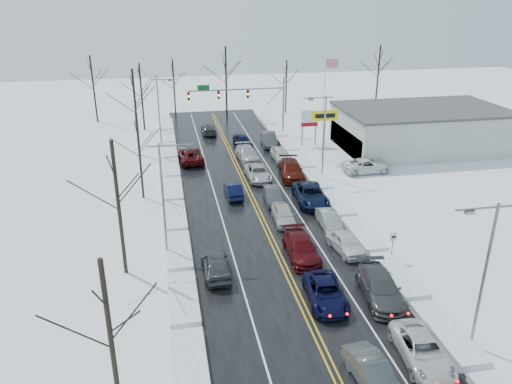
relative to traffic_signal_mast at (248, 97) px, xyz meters
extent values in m
plane|color=white|center=(-3.45, -27.99, -5.48)|extent=(160.00, 160.00, 0.00)
cube|color=black|center=(-3.45, -25.99, -5.47)|extent=(14.00, 84.00, 0.01)
cube|color=white|center=(-11.05, -25.99, -5.48)|extent=(1.91, 72.00, 0.50)
cube|color=white|center=(4.15, -25.99, -5.48)|extent=(1.91, 72.00, 0.50)
cylinder|color=slate|center=(5.05, 0.01, -1.48)|extent=(0.24, 0.24, 8.00)
cylinder|color=slate|center=(-1.45, 0.01, 1.02)|extent=(13.00, 0.18, 0.18)
cylinder|color=slate|center=(3.85, 0.01, -0.08)|extent=(2.33, 0.10, 2.33)
cube|color=#0C591E|center=(-5.95, 0.01, 1.42)|extent=(1.60, 0.08, 0.70)
cube|color=black|center=(0.05, 0.01, 0.37)|extent=(0.32, 0.25, 1.05)
sphere|color=#3F0705|center=(0.05, -0.15, 0.67)|extent=(0.20, 0.20, 0.20)
sphere|color=orange|center=(0.05, -0.15, 0.37)|extent=(0.22, 0.22, 0.22)
sphere|color=black|center=(0.05, -0.15, 0.07)|extent=(0.20, 0.20, 0.20)
cube|color=black|center=(-3.95, 0.01, 0.37)|extent=(0.32, 0.25, 1.05)
sphere|color=#3F0705|center=(-3.95, -0.15, 0.67)|extent=(0.20, 0.20, 0.20)
sphere|color=orange|center=(-3.95, -0.15, 0.37)|extent=(0.22, 0.22, 0.22)
sphere|color=black|center=(-3.95, -0.15, 0.07)|extent=(0.20, 0.20, 0.20)
cube|color=black|center=(-7.95, 0.01, 0.37)|extent=(0.32, 0.25, 1.05)
sphere|color=#3F0705|center=(-7.95, -0.15, 0.67)|extent=(0.20, 0.20, 0.20)
sphere|color=orange|center=(-7.95, -0.15, 0.37)|extent=(0.22, 0.22, 0.22)
sphere|color=black|center=(-7.95, -0.15, 0.07)|extent=(0.20, 0.20, 0.20)
cylinder|color=slate|center=(7.05, -11.99, -2.68)|extent=(0.20, 0.20, 5.60)
cube|color=yellow|center=(7.05, -11.99, -0.08)|extent=(3.20, 0.30, 1.20)
cube|color=black|center=(7.05, -12.16, -0.08)|extent=(2.40, 0.04, 0.50)
cylinder|color=slate|center=(6.15, -5.99, -3.48)|extent=(0.16, 0.16, 4.00)
cylinder|color=slate|center=(7.95, -5.99, -3.48)|extent=(0.16, 0.16, 4.00)
cube|color=white|center=(7.05, -5.99, -1.18)|extent=(2.20, 0.22, 0.70)
cube|color=white|center=(7.05, -5.99, -1.98)|extent=(2.20, 0.22, 0.70)
cube|color=#A10C15|center=(7.05, -5.99, -2.68)|extent=(2.20, 0.22, 0.50)
cylinder|color=slate|center=(4.75, -35.99, -4.38)|extent=(0.08, 0.08, 2.20)
cube|color=white|center=(4.75, -35.99, -3.48)|extent=(0.55, 0.05, 0.70)
cube|color=black|center=(4.75, -36.03, -3.48)|extent=(0.35, 0.02, 0.15)
cylinder|color=silver|center=(11.55, 2.01, -0.48)|extent=(0.14, 0.14, 10.00)
cube|color=beige|center=(20.55, -9.99, -2.98)|extent=(20.00, 12.00, 5.00)
cube|color=#262628|center=(10.60, -9.99, -3.88)|extent=(0.10, 11.00, 2.80)
cube|color=#3F3F42|center=(20.55, -9.99, -0.33)|extent=(20.40, 12.40, 0.30)
cylinder|color=slate|center=(5.05, -45.99, -0.98)|extent=(0.18, 0.18, 9.00)
cylinder|color=slate|center=(4.25, -45.99, 3.32)|extent=(3.20, 0.12, 0.12)
cube|color=slate|center=(3.45, -45.99, 3.17)|extent=(0.50, 0.25, 0.18)
cylinder|color=slate|center=(5.05, -17.99, -0.98)|extent=(0.18, 0.18, 9.00)
cylinder|color=slate|center=(4.25, -17.99, 3.32)|extent=(3.20, 0.12, 0.12)
cube|color=slate|center=(3.45, -17.99, 3.17)|extent=(0.50, 0.25, 0.18)
cylinder|color=slate|center=(-11.95, -31.99, -0.98)|extent=(0.18, 0.18, 9.00)
cylinder|color=slate|center=(-11.15, -31.99, 3.32)|extent=(3.20, 0.12, 0.12)
cube|color=slate|center=(-10.35, -31.99, 3.17)|extent=(0.50, 0.25, 0.18)
cylinder|color=slate|center=(-11.95, -3.99, -0.98)|extent=(0.18, 0.18, 9.00)
cylinder|color=slate|center=(-11.15, -3.99, 3.32)|extent=(3.20, 0.12, 0.12)
cube|color=slate|center=(-10.35, -3.99, 3.17)|extent=(0.50, 0.25, 0.18)
cylinder|color=#2D231C|center=(-14.45, -47.99, -0.98)|extent=(0.24, 0.24, 9.00)
cylinder|color=#2D231C|center=(-14.95, -33.99, -0.48)|extent=(0.27, 0.27, 10.00)
cylinder|color=#2D231C|center=(-13.95, -19.99, -1.23)|extent=(0.23, 0.23, 8.50)
cylinder|color=#2D231C|center=(-14.65, -5.99, -0.23)|extent=(0.28, 0.28, 10.50)
cylinder|color=#2D231C|center=(-14.25, 6.01, -0.73)|extent=(0.25, 0.25, 9.50)
cylinder|color=#2D231C|center=(-21.45, 12.01, -0.48)|extent=(0.27, 0.27, 10.00)
cylinder|color=#2D231C|center=(-9.45, 13.01, -0.98)|extent=(0.24, 0.24, 9.00)
cylinder|color=#2D231C|center=(-1.45, 11.01, 0.02)|extent=(0.29, 0.29, 11.00)
cylinder|color=#2D231C|center=(8.55, 12.51, -1.23)|extent=(0.23, 0.23, 8.50)
cylinder|color=#2D231C|center=(24.55, 13.01, -0.23)|extent=(0.28, 0.28, 10.50)
imported|color=black|center=(-1.85, -40.23, -5.48)|extent=(2.74, 5.23, 1.41)
imported|color=#4A090F|center=(-1.83, -34.23, -5.48)|extent=(2.35, 5.47, 1.57)
imported|color=silver|center=(-1.70, -27.97, -5.48)|extent=(2.00, 4.41, 1.47)
imported|color=#414346|center=(-1.65, -23.38, -5.48)|extent=(1.71, 4.28, 1.38)
imported|color=#B8B8BA|center=(-1.87, -17.05, -5.48)|extent=(2.44, 5.16, 1.43)
imported|color=#ACAEB4|center=(-1.89, -10.55, -5.48)|extent=(2.52, 5.62, 1.60)
imported|color=black|center=(-1.55, -5.04, -5.48)|extent=(2.40, 4.72, 1.54)
imported|color=silver|center=(1.63, -46.61, -5.48)|extent=(2.78, 5.29, 1.42)
imported|color=#3F4144|center=(1.84, -40.56, -5.48)|extent=(2.99, 5.96, 1.66)
imported|color=white|center=(1.83, -33.96, -5.48)|extent=(2.26, 4.52, 1.48)
imported|color=#96999E|center=(1.93, -29.60, -5.48)|extent=(1.56, 4.11, 1.34)
imported|color=black|center=(1.87, -24.24, -5.48)|extent=(3.13, 6.13, 1.66)
imported|color=#481109|center=(1.82, -17.11, -5.48)|extent=(3.09, 6.10, 1.70)
imported|color=silver|center=(1.98, -11.39, -5.48)|extent=(1.88, 4.55, 1.54)
imported|color=#404245|center=(1.90, -5.09, -5.48)|extent=(2.18, 5.20, 1.67)
imported|color=black|center=(-5.18, -21.38, -5.48)|extent=(1.51, 4.23, 1.39)
imported|color=#45090C|center=(-8.59, -9.85, -5.48)|extent=(2.96, 5.88, 1.60)
imported|color=#3A3D3F|center=(-5.25, 2.05, -5.48)|extent=(1.94, 4.76, 1.38)
imported|color=#3F4244|center=(-8.51, -35.42, -5.48)|extent=(1.97, 4.77, 1.62)
imported|color=white|center=(10.56, -17.20, -5.48)|extent=(5.73, 2.76, 1.57)
imported|color=#BDBDBF|center=(13.37, -10.95, -5.48)|extent=(2.63, 5.65, 1.60)
imported|color=black|center=(11.62, -7.36, -5.48)|extent=(2.34, 4.87, 1.61)
camera|label=1|loc=(-11.52, -66.58, 13.73)|focal=35.00mm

